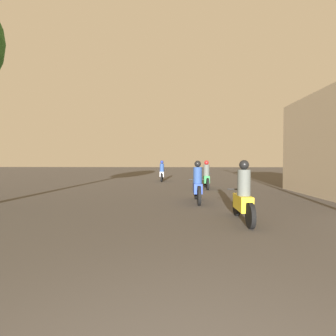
# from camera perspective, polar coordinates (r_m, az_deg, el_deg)

# --- Properties ---
(motorcycle_yellow) EXTENTS (0.60, 1.98, 1.56)m
(motorcycle_yellow) POSITION_cam_1_polar(r_m,az_deg,el_deg) (6.90, 16.04, -6.17)
(motorcycle_yellow) COLOR black
(motorcycle_yellow) RESTS_ON ground_plane
(motorcycle_blue) EXTENTS (0.60, 2.16, 1.54)m
(motorcycle_blue) POSITION_cam_1_polar(r_m,az_deg,el_deg) (9.79, 6.44, -3.80)
(motorcycle_blue) COLOR black
(motorcycle_blue) RESTS_ON ground_plane
(motorcycle_green) EXTENTS (0.60, 2.03, 1.55)m
(motorcycle_green) POSITION_cam_1_polar(r_m,az_deg,el_deg) (14.53, 8.34, -2.01)
(motorcycle_green) COLOR black
(motorcycle_green) RESTS_ON ground_plane
(motorcycle_silver) EXTENTS (0.60, 2.15, 1.55)m
(motorcycle_silver) POSITION_cam_1_polar(r_m,az_deg,el_deg) (19.55, -1.32, -1.05)
(motorcycle_silver) COLOR black
(motorcycle_silver) RESTS_ON ground_plane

